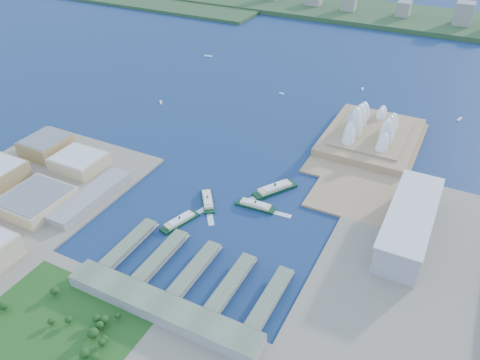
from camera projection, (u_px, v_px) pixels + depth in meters
The scene contains 20 objects.
ground at pixel (219, 227), 540.14m from camera, with size 3000.00×3000.00×0.00m, color #101F4D.
east_land at pixel (429, 339), 411.78m from camera, with size 240.00×500.00×3.00m, color gray.
peninsula at pixel (369, 147), 689.79m from camera, with size 135.00×220.00×3.00m, color #9F7D56.
far_shore at pixel (398, 16), 1257.23m from camera, with size 2200.00×260.00×12.00m, color #2D4926.
opera_house at pixel (374, 122), 688.28m from camera, with size 134.00×180.00×58.00m, color white, non-canonical shape.
toaster_building at pixel (409, 223), 513.68m from camera, with size 45.00×155.00×35.00m, color #95959A.
west_buildings at pixel (14, 189), 573.94m from camera, with size 200.00×280.00×27.00m, color #9B7D4D, non-canonical shape.
ferry_wharves at pixel (195, 270), 477.09m from camera, with size 184.00×90.00×9.30m, color #5C674E, non-canonical shape.
terminal_building at pixel (162, 308), 430.16m from camera, with size 200.00×28.00×12.00m, color gray.
park at pixel (56, 320), 416.96m from camera, with size 150.00×110.00×16.00m, color #194714, non-canonical shape.
far_skyline at pixel (398, 5), 1223.68m from camera, with size 1900.00×140.00×55.00m, color gray, non-canonical shape.
ferry_a at pixel (207, 199), 577.02m from camera, with size 12.57×49.39×9.34m, color #0D341A, non-canonical shape.
ferry_b at pixel (275, 187), 596.06m from camera, with size 15.37×60.38×11.42m, color #0D341A, non-canonical shape.
ferry_c at pixel (180, 220), 543.13m from camera, with size 12.89×50.65×9.58m, color #0D341A, non-canonical shape.
ferry_d at pixel (255, 204), 568.47m from camera, with size 12.69×49.85×9.43m, color #0D341A, non-canonical shape.
boat_a at pixel (161, 102), 818.28m from camera, with size 3.41×13.65×2.63m, color white, non-canonical shape.
boat_b at pixel (282, 93), 849.91m from camera, with size 3.14×8.97×2.42m, color white, non-canonical shape.
boat_c at pixel (460, 119), 764.44m from camera, with size 3.88×13.31×2.99m, color white, non-canonical shape.
boat_d at pixel (208, 56), 1013.86m from camera, with size 3.77×17.23×2.91m, color white, non-canonical shape.
boat_e at pixel (362, 89), 866.15m from camera, with size 3.64×11.43×2.81m, color white, non-canonical shape.
Camera 1 is at (211.42, -359.04, 348.80)m, focal length 35.00 mm.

